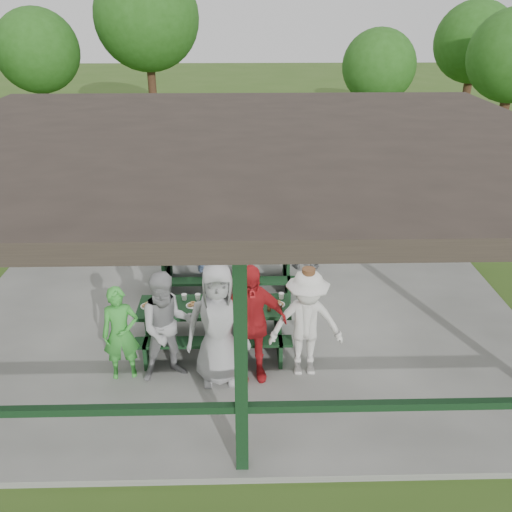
{
  "coord_description": "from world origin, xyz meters",
  "views": [
    {
      "loc": [
        0.05,
        -8.73,
        5.28
      ],
      "look_at": [
        0.25,
        -0.3,
        1.3
      ],
      "focal_mm": 38.0,
      "sensor_mm": 36.0,
      "label": 1
    }
  ],
  "objects_px": {
    "contestant_grey_mid": "(218,325)",
    "contestant_white_fedora": "(306,324)",
    "contestant_green": "(121,333)",
    "spectator_blue": "(181,221)",
    "pickup_truck": "(333,152)",
    "picnic_table_near": "(215,320)",
    "spectator_grey": "(303,233)",
    "contestant_grey_left": "(168,327)",
    "picnic_table_far": "(226,266)",
    "spectator_lblue": "(210,234)",
    "contestant_red": "(250,323)",
    "farm_trailer": "(107,172)"
  },
  "relations": [
    {
      "from": "contestant_grey_mid",
      "to": "pickup_truck",
      "type": "bearing_deg",
      "value": 69.54
    },
    {
      "from": "contestant_grey_left",
      "to": "contestant_grey_mid",
      "type": "bearing_deg",
      "value": -23.68
    },
    {
      "from": "picnic_table_far",
      "to": "contestant_white_fedora",
      "type": "xyz_separation_m",
      "value": [
        1.26,
        -2.75,
        0.38
      ]
    },
    {
      "from": "spectator_grey",
      "to": "pickup_truck",
      "type": "height_order",
      "value": "spectator_grey"
    },
    {
      "from": "contestant_green",
      "to": "spectator_blue",
      "type": "bearing_deg",
      "value": 72.41
    },
    {
      "from": "contestant_green",
      "to": "pickup_truck",
      "type": "xyz_separation_m",
      "value": [
        4.82,
        10.78,
        -0.07
      ]
    },
    {
      "from": "farm_trailer",
      "to": "contestant_grey_mid",
      "type": "bearing_deg",
      "value": -45.88
    },
    {
      "from": "contestant_green",
      "to": "spectator_blue",
      "type": "distance_m",
      "value": 4.1
    },
    {
      "from": "contestant_grey_mid",
      "to": "spectator_grey",
      "type": "bearing_deg",
      "value": 63.48
    },
    {
      "from": "picnic_table_far",
      "to": "picnic_table_near",
      "type": "bearing_deg",
      "value": -94.06
    },
    {
      "from": "spectator_grey",
      "to": "pickup_truck",
      "type": "xyz_separation_m",
      "value": [
        1.75,
        7.12,
        -0.1
      ]
    },
    {
      "from": "picnic_table_far",
      "to": "spectator_grey",
      "type": "distance_m",
      "value": 1.85
    },
    {
      "from": "pickup_truck",
      "to": "spectator_blue",
      "type": "bearing_deg",
      "value": 162.9
    },
    {
      "from": "contestant_green",
      "to": "contestant_grey_left",
      "type": "distance_m",
      "value": 0.71
    },
    {
      "from": "contestant_grey_mid",
      "to": "farm_trailer",
      "type": "bearing_deg",
      "value": 108.63
    },
    {
      "from": "picnic_table_near",
      "to": "spectator_grey",
      "type": "height_order",
      "value": "spectator_grey"
    },
    {
      "from": "contestant_grey_mid",
      "to": "pickup_truck",
      "type": "height_order",
      "value": "contestant_grey_mid"
    },
    {
      "from": "picnic_table_near",
      "to": "spectator_lblue",
      "type": "relative_size",
      "value": 1.48
    },
    {
      "from": "contestant_grey_left",
      "to": "farm_trailer",
      "type": "relative_size",
      "value": 0.46
    },
    {
      "from": "contestant_grey_left",
      "to": "contestant_red",
      "type": "distance_m",
      "value": 1.2
    },
    {
      "from": "picnic_table_far",
      "to": "pickup_truck",
      "type": "distance_m",
      "value": 8.68
    },
    {
      "from": "spectator_lblue",
      "to": "farm_trailer",
      "type": "relative_size",
      "value": 0.43
    },
    {
      "from": "spectator_blue",
      "to": "farm_trailer",
      "type": "height_order",
      "value": "spectator_blue"
    },
    {
      "from": "spectator_lblue",
      "to": "spectator_blue",
      "type": "bearing_deg",
      "value": -34.2
    },
    {
      "from": "spectator_blue",
      "to": "pickup_truck",
      "type": "xyz_separation_m",
      "value": [
        4.34,
        6.72,
        -0.24
      ]
    },
    {
      "from": "spectator_lblue",
      "to": "spectator_grey",
      "type": "xyz_separation_m",
      "value": [
        1.93,
        0.12,
        -0.05
      ]
    },
    {
      "from": "contestant_green",
      "to": "contestant_white_fedora",
      "type": "xyz_separation_m",
      "value": [
        2.74,
        0.01,
        0.12
      ]
    },
    {
      "from": "contestant_green",
      "to": "spectator_lblue",
      "type": "bearing_deg",
      "value": 61.32
    },
    {
      "from": "picnic_table_near",
      "to": "pickup_truck",
      "type": "bearing_deg",
      "value": 70.85
    },
    {
      "from": "contestant_green",
      "to": "contestant_red",
      "type": "xyz_separation_m",
      "value": [
        1.9,
        -0.07,
        0.19
      ]
    },
    {
      "from": "picnic_table_near",
      "to": "contestant_white_fedora",
      "type": "xyz_separation_m",
      "value": [
        1.4,
        -0.75,
        0.39
      ]
    },
    {
      "from": "contestant_grey_left",
      "to": "pickup_truck",
      "type": "bearing_deg",
      "value": 52.61
    },
    {
      "from": "contestant_green",
      "to": "pickup_truck",
      "type": "height_order",
      "value": "contestant_green"
    },
    {
      "from": "contestant_white_fedora",
      "to": "spectator_lblue",
      "type": "distance_m",
      "value": 3.87
    },
    {
      "from": "contestant_green",
      "to": "pickup_truck",
      "type": "distance_m",
      "value": 11.81
    },
    {
      "from": "contestant_grey_mid",
      "to": "contestant_white_fedora",
      "type": "bearing_deg",
      "value": 2.78
    },
    {
      "from": "picnic_table_near",
      "to": "spectator_blue",
      "type": "relative_size",
      "value": 1.33
    },
    {
      "from": "picnic_table_far",
      "to": "contestant_white_fedora",
      "type": "bearing_deg",
      "value": -65.47
    },
    {
      "from": "contestant_grey_mid",
      "to": "contestant_white_fedora",
      "type": "relative_size",
      "value": 1.07
    },
    {
      "from": "contestant_green",
      "to": "contestant_grey_left",
      "type": "relative_size",
      "value": 0.86
    },
    {
      "from": "contestant_grey_mid",
      "to": "contestant_green",
      "type": "bearing_deg",
      "value": 171.84
    },
    {
      "from": "picnic_table_near",
      "to": "contestant_grey_mid",
      "type": "xyz_separation_m",
      "value": [
        0.1,
        -0.89,
        0.48
      ]
    },
    {
      "from": "picnic_table_far",
      "to": "contestant_white_fedora",
      "type": "height_order",
      "value": "contestant_white_fedora"
    },
    {
      "from": "pickup_truck",
      "to": "picnic_table_far",
      "type": "bearing_deg",
      "value": 173.16
    },
    {
      "from": "picnic_table_far",
      "to": "contestant_red",
      "type": "xyz_separation_m",
      "value": [
        0.42,
        -2.84,
        0.46
      ]
    },
    {
      "from": "picnic_table_far",
      "to": "contestant_grey_mid",
      "type": "relative_size",
      "value": 1.44
    },
    {
      "from": "spectator_blue",
      "to": "spectator_grey",
      "type": "xyz_separation_m",
      "value": [
        2.59,
        -0.4,
        -0.14
      ]
    },
    {
      "from": "contestant_green",
      "to": "farm_trailer",
      "type": "bearing_deg",
      "value": 93.01
    },
    {
      "from": "picnic_table_far",
      "to": "contestant_red",
      "type": "bearing_deg",
      "value": -81.65
    },
    {
      "from": "contestant_red",
      "to": "contestant_white_fedora",
      "type": "height_order",
      "value": "contestant_red"
    }
  ]
}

